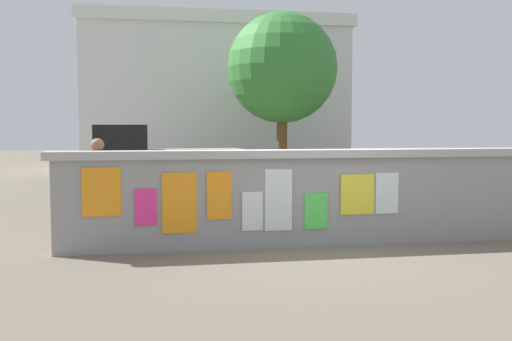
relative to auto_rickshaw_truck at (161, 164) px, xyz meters
name	(u,v)px	position (x,y,z in m)	size (l,w,h in m)	color
ground	(239,190)	(2.22, 2.31, -0.90)	(60.00, 60.00, 0.00)	#6B6051
poster_wall	(315,196)	(2.21, -5.69, -0.14)	(7.90, 0.42, 1.47)	gray
auto_rickshaw_truck	(161,164)	(0.00, 0.00, 0.00)	(3.73, 1.85, 1.85)	black
motorcycle	(367,186)	(4.55, -1.74, -0.44)	(1.88, 0.65, 0.87)	black
bicycle_near	(399,209)	(4.04, -4.64, -0.54)	(1.71, 0.44, 0.95)	black
bicycle_far	(252,202)	(1.65, -3.31, -0.54)	(1.66, 0.59, 0.95)	black
person_walking	(98,176)	(-1.11, -4.28, 0.09)	(0.42, 0.42, 1.62)	#D83F72
tree_roadside	(282,68)	(4.24, 5.70, 2.89)	(3.80, 3.80, 5.71)	brown
building_background	(215,93)	(2.51, 11.18, 2.31)	(11.21, 4.40, 6.38)	silver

